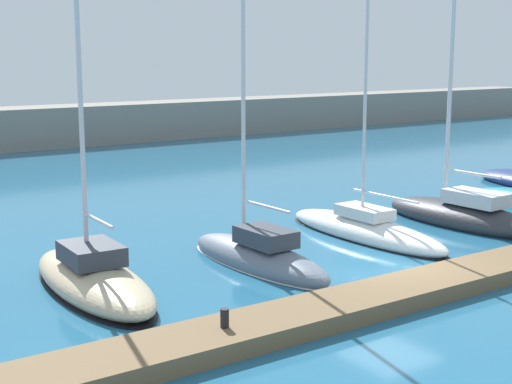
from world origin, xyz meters
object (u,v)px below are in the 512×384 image
at_px(sailboat_charcoal_sixth, 462,214).
at_px(sailboat_white_fifth, 365,229).
at_px(sailboat_sand_third, 93,277).
at_px(dock_bollard, 225,318).
at_px(sailboat_slate_fourth, 258,255).

bearing_deg(sailboat_charcoal_sixth, sailboat_white_fifth, 80.50).
bearing_deg(sailboat_white_fifth, sailboat_sand_third, 91.37).
bearing_deg(dock_bollard, sailboat_slate_fourth, 47.93).
bearing_deg(sailboat_charcoal_sixth, sailboat_sand_third, 87.25).
xyz_separation_m(sailboat_slate_fourth, sailboat_charcoal_sixth, (9.76, 0.14, 0.07)).
distance_m(sailboat_sand_third, dock_bollard, 5.53).
bearing_deg(sailboat_charcoal_sixth, sailboat_slate_fourth, 89.57).
bearing_deg(sailboat_charcoal_sixth, dock_bollard, 108.38).
relative_size(sailboat_sand_third, sailboat_slate_fourth, 1.02).
height_order(sailboat_slate_fourth, dock_bollard, sailboat_slate_fourth).
relative_size(sailboat_white_fifth, dock_bollard, 33.62).
bearing_deg(sailboat_slate_fourth, sailboat_sand_third, 82.85).
height_order(sailboat_charcoal_sixth, dock_bollard, sailboat_charcoal_sixth).
bearing_deg(dock_bollard, sailboat_white_fifth, 30.51).
height_order(sailboat_sand_third, dock_bollard, sailboat_sand_third).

